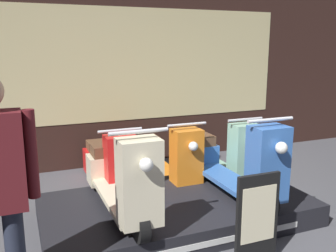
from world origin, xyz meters
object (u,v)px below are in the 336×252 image
object	(u,v)px
scooter_display_left	(121,179)
scooter_display_right	(234,164)
scooter_backrow_0	(109,167)
price_sign_board	(257,220)
scooter_backrow_1	(168,160)
scooter_backrow_2	(221,153)

from	to	relation	value
scooter_display_left	scooter_display_right	size ratio (longest dim) A/B	1.00
scooter_backrow_0	price_sign_board	bearing A→B (deg)	-69.10
scooter_backrow_1	price_sign_board	xyz separation A→B (m)	(-0.03, -2.03, 0.06)
scooter_display_left	scooter_display_right	xyz separation A→B (m)	(1.26, 0.00, 0.00)
scooter_backrow_0	scooter_display_left	bearing A→B (deg)	-97.26
scooter_display_right	scooter_backrow_0	xyz separation A→B (m)	(-1.12, 1.11, -0.23)
scooter_backrow_0	scooter_backrow_2	bearing A→B (deg)	0.00
scooter_display_right	scooter_backrow_2	size ratio (longest dim) A/B	1.00
price_sign_board	scooter_backrow_1	bearing A→B (deg)	89.25
scooter_display_left	scooter_backrow_1	distance (m)	1.47
price_sign_board	scooter_backrow_2	bearing A→B (deg)	67.81
scooter_display_right	scooter_backrow_1	xyz separation A→B (m)	(-0.32, 1.11, -0.23)
scooter_display_left	scooter_backrow_2	bearing A→B (deg)	32.52
scooter_display_right	scooter_backrow_0	distance (m)	1.59
scooter_display_right	scooter_backrow_0	size ratio (longest dim) A/B	1.00
scooter_display_left	price_sign_board	distance (m)	1.31
scooter_backrow_1	scooter_backrow_2	size ratio (longest dim) A/B	1.00
scooter_display_right	price_sign_board	bearing A→B (deg)	-110.60
scooter_backrow_0	scooter_display_right	bearing A→B (deg)	-44.81
scooter_backrow_0	scooter_backrow_1	distance (m)	0.80
scooter_backrow_1	price_sign_board	bearing A→B (deg)	-90.75
scooter_backrow_1	scooter_display_right	bearing A→B (deg)	-74.02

